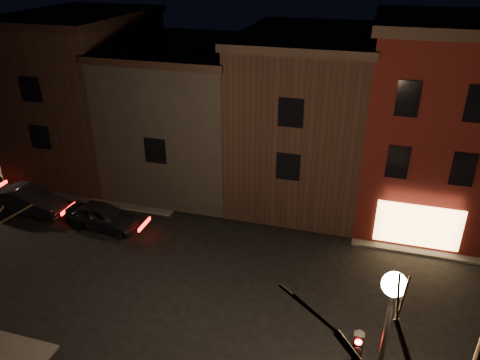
{
  "coord_description": "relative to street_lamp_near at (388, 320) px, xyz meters",
  "views": [
    {
      "loc": [
        5.18,
        -15.51,
        13.42
      ],
      "look_at": [
        -0.67,
        4.35,
        3.2
      ],
      "focal_mm": 35.0,
      "sensor_mm": 36.0,
      "label": 1
    }
  ],
  "objects": [
    {
      "name": "ground",
      "position": [
        -6.2,
        6.0,
        -5.18
      ],
      "size": [
        120.0,
        120.0,
        0.0
      ],
      "primitive_type": "plane",
      "color": "black",
      "rests_on": "ground"
    },
    {
      "name": "street_lamp_near",
      "position": [
        0.0,
        0.0,
        0.0
      ],
      "size": [
        0.6,
        0.6,
        6.48
      ],
      "color": "black",
      "rests_on": "sidewalk_near_right"
    },
    {
      "name": "parked_car_a",
      "position": [
        -14.09,
        9.0,
        -4.48
      ],
      "size": [
        4.17,
        1.9,
        1.39
      ],
      "primitive_type": "imported",
      "rotation": [
        0.0,
        0.0,
        1.51
      ],
      "color": "black",
      "rests_on": "ground"
    },
    {
      "name": "row_building_c",
      "position": [
        -19.2,
        16.5,
        -0.09
      ],
      "size": [
        7.3,
        10.3,
        9.9
      ],
      "color": "black",
      "rests_on": "ground"
    },
    {
      "name": "row_building_a",
      "position": [
        -4.7,
        16.5,
        -0.34
      ],
      "size": [
        7.3,
        10.3,
        9.4
      ],
      "color": "black",
      "rests_on": "ground"
    },
    {
      "name": "corner_building",
      "position": [
        1.8,
        15.47,
        0.22
      ],
      "size": [
        6.5,
        8.5,
        10.5
      ],
      "color": "#470F0C",
      "rests_on": "ground"
    },
    {
      "name": "parked_car_b",
      "position": [
        -19.0,
        9.28,
        -4.45
      ],
      "size": [
        4.49,
        1.66,
        1.47
      ],
      "primitive_type": "imported",
      "rotation": [
        0.0,
        0.0,
        1.55
      ],
      "color": "black",
      "rests_on": "ground"
    },
    {
      "name": "row_building_b",
      "position": [
        -11.95,
        16.5,
        -0.85
      ],
      "size": [
        7.8,
        10.3,
        8.4
      ],
      "color": "black",
      "rests_on": "ground"
    },
    {
      "name": "sidewalk_far_left",
      "position": [
        -26.2,
        26.0,
        -5.12
      ],
      "size": [
        30.0,
        30.0,
        0.12
      ],
      "primitive_type": "cube",
      "color": "#2D2B28",
      "rests_on": "ground"
    }
  ]
}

